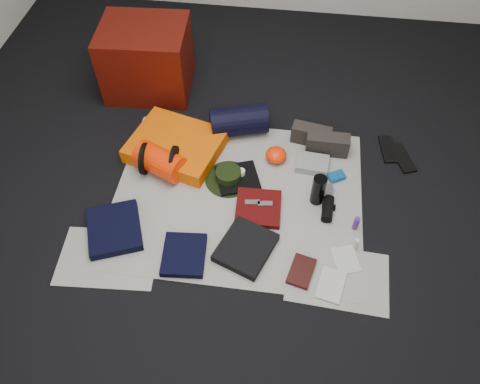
# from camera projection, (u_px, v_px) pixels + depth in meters

# --- Properties ---
(floor) EXTENTS (4.50, 4.50, 0.02)m
(floor) POSITION_uv_depth(u_px,v_px,m) (238.00, 198.00, 3.06)
(floor) COLOR black
(floor) RESTS_ON ground
(newspaper_mat) EXTENTS (1.60, 1.30, 0.01)m
(newspaper_mat) POSITION_uv_depth(u_px,v_px,m) (238.00, 197.00, 3.05)
(newspaper_mat) COLOR #BBB9AD
(newspaper_mat) RESTS_ON floor
(newspaper_sheet_front_left) EXTENTS (0.61, 0.44, 0.00)m
(newspaper_sheet_front_left) POSITION_uv_depth(u_px,v_px,m) (109.00, 258.00, 2.77)
(newspaper_sheet_front_left) COLOR #BBB9AD
(newspaper_sheet_front_left) RESTS_ON floor
(newspaper_sheet_front_right) EXTENTS (0.60, 0.43, 0.00)m
(newspaper_sheet_front_right) POSITION_uv_depth(u_px,v_px,m) (338.00, 277.00, 2.69)
(newspaper_sheet_front_right) COLOR #BBB9AD
(newspaper_sheet_front_right) RESTS_ON floor
(red_cabinet) EXTENTS (0.66, 0.56, 0.52)m
(red_cabinet) POSITION_uv_depth(u_px,v_px,m) (147.00, 59.00, 3.52)
(red_cabinet) COLOR #530D06
(red_cabinet) RESTS_ON floor
(sleeping_pad) EXTENTS (0.71, 0.63, 0.11)m
(sleeping_pad) POSITION_uv_depth(u_px,v_px,m) (176.00, 146.00, 3.25)
(sleeping_pad) COLOR #FB6202
(sleeping_pad) RESTS_ON newspaper_mat
(stuff_sack) EXTENTS (0.37, 0.30, 0.19)m
(stuff_sack) POSITION_uv_depth(u_px,v_px,m) (160.00, 162.00, 3.10)
(stuff_sack) COLOR #FD2E04
(stuff_sack) RESTS_ON newspaper_mat
(sack_strap_left) EXTENTS (0.02, 0.22, 0.22)m
(sack_strap_left) POSITION_uv_depth(u_px,v_px,m) (145.00, 159.00, 3.10)
(sack_strap_left) COLOR black
(sack_strap_left) RESTS_ON newspaper_mat
(sack_strap_right) EXTENTS (0.03, 0.22, 0.22)m
(sack_strap_right) POSITION_uv_depth(u_px,v_px,m) (174.00, 162.00, 3.09)
(sack_strap_right) COLOR black
(sack_strap_right) RESTS_ON newspaper_mat
(navy_duffel) EXTENTS (0.45, 0.32, 0.21)m
(navy_duffel) POSITION_uv_depth(u_px,v_px,m) (239.00, 121.00, 3.32)
(navy_duffel) COLOR black
(navy_duffel) RESTS_ON newspaper_mat
(boonie_brim) EXTENTS (0.36, 0.36, 0.01)m
(boonie_brim) POSITION_uv_depth(u_px,v_px,m) (229.00, 179.00, 3.13)
(boonie_brim) COLOR black
(boonie_brim) RESTS_ON newspaper_mat
(boonie_crown) EXTENTS (0.17, 0.17, 0.07)m
(boonie_crown) POSITION_uv_depth(u_px,v_px,m) (228.00, 175.00, 3.10)
(boonie_crown) COLOR black
(boonie_crown) RESTS_ON boonie_brim
(hiking_boot_left) EXTENTS (0.29, 0.15, 0.14)m
(hiking_boot_left) POSITION_uv_depth(u_px,v_px,m) (311.00, 135.00, 3.29)
(hiking_boot_left) COLOR #2C2723
(hiking_boot_left) RESTS_ON newspaper_mat
(hiking_boot_right) EXTENTS (0.29, 0.12, 0.15)m
(hiking_boot_right) POSITION_uv_depth(u_px,v_px,m) (328.00, 144.00, 3.23)
(hiking_boot_right) COLOR #2C2723
(hiking_boot_right) RESTS_ON newspaper_mat
(flip_flop_left) EXTENTS (0.13, 0.27, 0.01)m
(flip_flop_left) POSITION_uv_depth(u_px,v_px,m) (388.00, 149.00, 3.30)
(flip_flop_left) COLOR black
(flip_flop_left) RESTS_ON floor
(flip_flop_right) EXTENTS (0.18, 0.28, 0.01)m
(flip_flop_right) POSITION_uv_depth(u_px,v_px,m) (402.00, 158.00, 3.25)
(flip_flop_right) COLOR black
(flip_flop_right) RESTS_ON floor
(trousers_navy_a) EXTENTS (0.42, 0.45, 0.06)m
(trousers_navy_a) POSITION_uv_depth(u_px,v_px,m) (114.00, 229.00, 2.86)
(trousers_navy_a) COLOR black
(trousers_navy_a) RESTS_ON newspaper_mat
(trousers_navy_b) EXTENTS (0.27, 0.30, 0.04)m
(trousers_navy_b) POSITION_uv_depth(u_px,v_px,m) (184.00, 255.00, 2.75)
(trousers_navy_b) COLOR black
(trousers_navy_b) RESTS_ON newspaper_mat
(trousers_charcoal) EXTENTS (0.39, 0.41, 0.05)m
(trousers_charcoal) POSITION_uv_depth(u_px,v_px,m) (246.00, 248.00, 2.78)
(trousers_charcoal) COLOR black
(trousers_charcoal) RESTS_ON newspaper_mat
(black_tshirt) EXTENTS (0.34, 0.33, 0.03)m
(black_tshirt) POSITION_uv_depth(u_px,v_px,m) (238.00, 178.00, 3.12)
(black_tshirt) COLOR black
(black_tshirt) RESTS_ON newspaper_mat
(red_shirt) EXTENTS (0.29, 0.29, 0.04)m
(red_shirt) POSITION_uv_depth(u_px,v_px,m) (258.00, 208.00, 2.97)
(red_shirt) COLOR #490808
(red_shirt) RESTS_ON newspaper_mat
(orange_stuff_sack) EXTENTS (0.16, 0.16, 0.10)m
(orange_stuff_sack) POSITION_uv_depth(u_px,v_px,m) (276.00, 155.00, 3.20)
(orange_stuff_sack) COLOR #FD2E04
(orange_stuff_sack) RESTS_ON newspaper_mat
(first_aid_pouch) EXTENTS (0.23, 0.18, 0.05)m
(first_aid_pouch) POSITION_uv_depth(u_px,v_px,m) (312.00, 164.00, 3.18)
(first_aid_pouch) COLOR gray
(first_aid_pouch) RESTS_ON newspaper_mat
(water_bottle) EXTENTS (0.10, 0.10, 0.22)m
(water_bottle) POSITION_uv_depth(u_px,v_px,m) (318.00, 190.00, 2.94)
(water_bottle) COLOR black
(water_bottle) RESTS_ON newspaper_mat
(speaker) EXTENTS (0.08, 0.18, 0.07)m
(speaker) POSITION_uv_depth(u_px,v_px,m) (328.00, 209.00, 2.94)
(speaker) COLOR black
(speaker) RESTS_ON newspaper_mat
(compact_camera) EXTENTS (0.12, 0.08, 0.04)m
(compact_camera) POSITION_uv_depth(u_px,v_px,m) (324.00, 189.00, 3.06)
(compact_camera) COLOR #B8B8BD
(compact_camera) RESTS_ON newspaper_mat
(cyan_case) EXTENTS (0.13, 0.12, 0.04)m
(cyan_case) POSITION_uv_depth(u_px,v_px,m) (336.00, 176.00, 3.13)
(cyan_case) COLOR #0E4A87
(cyan_case) RESTS_ON newspaper_mat
(toiletry_purple) EXTENTS (0.04, 0.04, 0.10)m
(toiletry_purple) POSITION_uv_depth(u_px,v_px,m) (356.00, 223.00, 2.85)
(toiletry_purple) COLOR #4B267C
(toiletry_purple) RESTS_ON newspaper_mat
(toiletry_clear) EXTENTS (0.03, 0.03, 0.08)m
(toiletry_clear) POSITION_uv_depth(u_px,v_px,m) (356.00, 244.00, 2.78)
(toiletry_clear) COLOR #B5BAB4
(toiletry_clear) RESTS_ON newspaper_mat
(paperback_book) EXTENTS (0.17, 0.23, 0.03)m
(paperback_book) POSITION_uv_depth(u_px,v_px,m) (301.00, 271.00, 2.70)
(paperback_book) COLOR black
(paperback_book) RESTS_ON newspaper_mat
(map_booklet) EXTENTS (0.18, 0.23, 0.01)m
(map_booklet) POSITION_uv_depth(u_px,v_px,m) (331.00, 285.00, 2.65)
(map_booklet) COLOR #B8B9B0
(map_booklet) RESTS_ON newspaper_mat
(map_printout) EXTENTS (0.19, 0.21, 0.01)m
(map_printout) POSITION_uv_depth(u_px,v_px,m) (346.00, 260.00, 2.76)
(map_printout) COLOR #B8B9B0
(map_printout) RESTS_ON newspaper_mat
(sunglasses) EXTENTS (0.09, 0.04, 0.02)m
(sunglasses) POSITION_uv_depth(u_px,v_px,m) (329.00, 207.00, 2.98)
(sunglasses) COLOR black
(sunglasses) RESTS_ON newspaper_mat
(key_cluster) EXTENTS (0.09, 0.09, 0.01)m
(key_cluster) POSITION_uv_depth(u_px,v_px,m) (114.00, 249.00, 2.80)
(key_cluster) COLOR #B8B8BD
(key_cluster) RESTS_ON newspaper_mat
(tape_roll) EXTENTS (0.05, 0.05, 0.04)m
(tape_roll) POSITION_uv_depth(u_px,v_px,m) (241.00, 172.00, 3.11)
(tape_roll) COLOR white
(tape_roll) RESTS_ON black_tshirt
(energy_bar_a) EXTENTS (0.10, 0.05, 0.01)m
(energy_bar_a) POSITION_uv_depth(u_px,v_px,m) (252.00, 202.00, 2.96)
(energy_bar_a) COLOR #B8B8BD
(energy_bar_a) RESTS_ON red_shirt
(energy_bar_b) EXTENTS (0.10, 0.05, 0.01)m
(energy_bar_b) POSITION_uv_depth(u_px,v_px,m) (265.00, 204.00, 2.95)
(energy_bar_b) COLOR #B8B8BD
(energy_bar_b) RESTS_ON red_shirt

